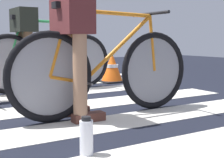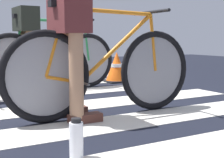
# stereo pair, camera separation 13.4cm
# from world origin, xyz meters

# --- Properties ---
(bicycle_1_of_3) EXTENTS (1.74, 0.52, 0.93)m
(bicycle_1_of_3) POSITION_xyz_m (0.78, -0.92, 0.41)
(bicycle_1_of_3) COLOR black
(bicycle_1_of_3) RESTS_ON ground
(cyclist_1_of_3) EXTENTS (0.31, 0.41, 0.97)m
(cyclist_1_of_3) POSITION_xyz_m (0.47, -0.92, 0.65)
(cyclist_1_of_3) COLOR #A87A5B
(cyclist_1_of_3) RESTS_ON ground
(bicycle_3_of_3) EXTENTS (1.74, 0.52, 0.93)m
(bicycle_3_of_3) POSITION_xyz_m (0.84, 0.63, 0.41)
(bicycle_3_of_3) COLOR black
(bicycle_3_of_3) RESTS_ON ground
(cyclist_3_of_3) EXTENTS (0.32, 0.42, 1.02)m
(cyclist_3_of_3) POSITION_xyz_m (0.53, 0.62, 0.68)
(cyclist_3_of_3) COLOR brown
(cyclist_3_of_3) RESTS_ON ground
(water_bottle) EXTENTS (0.08, 0.08, 0.22)m
(water_bottle) POSITION_xyz_m (0.18, -1.72, 0.13)
(water_bottle) COLOR white
(water_bottle) RESTS_ON ground
(traffic_cone) EXTENTS (0.39, 0.39, 0.45)m
(traffic_cone) POSITION_xyz_m (1.96, 0.95, 0.23)
(traffic_cone) COLOR black
(traffic_cone) RESTS_ON ground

